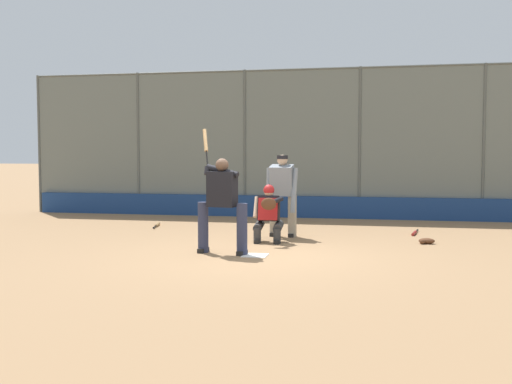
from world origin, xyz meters
TOP-DOWN VIEW (x-y plane):
  - ground_plane at (0.00, 0.00)m, footprint 160.00×160.00m
  - home_plate_marker at (0.00, 0.00)m, footprint 0.43×0.43m
  - backstop_fence at (0.00, -6.42)m, footprint 16.09×0.08m
  - padding_wall at (0.00, -6.32)m, footprint 15.69×0.18m
  - bleachers_beyond at (-2.20, -8.57)m, footprint 11.21×1.95m
  - batter_at_plate at (0.62, -0.11)m, footprint 0.98×0.75m
  - catcher_behind_plate at (0.06, -1.61)m, footprint 0.61×0.72m
  - umpire_home at (-0.10, -2.45)m, footprint 0.71×0.49m
  - spare_bat_near_backstop at (3.19, -3.63)m, footprint 0.24×0.88m
  - spare_bat_by_padding at (-2.90, -3.39)m, footprint 0.21×0.85m
  - fielding_glove_on_dirt at (-3.04, -2.02)m, footprint 0.31×0.24m

SIDE VIEW (x-z plane):
  - ground_plane at x=0.00m, z-range 0.00..0.00m
  - home_plate_marker at x=0.00m, z-range 0.00..0.01m
  - spare_bat_near_backstop at x=3.19m, z-range 0.00..0.07m
  - spare_bat_by_padding at x=-2.90m, z-range 0.00..0.07m
  - fielding_glove_on_dirt at x=-3.04m, z-range 0.00..0.11m
  - padding_wall at x=0.00m, z-range 0.00..0.59m
  - bleachers_beyond at x=-2.20m, z-range -0.20..0.96m
  - catcher_behind_plate at x=0.06m, z-range 0.02..1.18m
  - batter_at_plate at x=0.62m, z-range -0.19..2.05m
  - umpire_home at x=-0.10m, z-range 0.07..1.82m
  - backstop_fence at x=0.00m, z-range 0.09..4.21m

